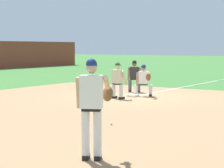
# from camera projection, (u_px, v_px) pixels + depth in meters

# --- Properties ---
(ground_plane) EXTENTS (160.00, 160.00, 0.00)m
(ground_plane) POSITION_uv_depth(u_px,v_px,m) (133.00, 97.00, 18.09)
(ground_plane) COLOR #3D7533
(infield_dirt_patch) EXTENTS (18.00, 18.00, 0.01)m
(infield_dirt_patch) POSITION_uv_depth(u_px,v_px,m) (120.00, 116.00, 13.04)
(infield_dirt_patch) COLOR #A87F56
(infield_dirt_patch) RESTS_ON ground
(foul_line_stripe) EXTENTS (11.64, 0.10, 0.00)m
(foul_line_stripe) POSITION_uv_depth(u_px,v_px,m) (189.00, 86.00, 22.95)
(foul_line_stripe) COLOR white
(foul_line_stripe) RESTS_ON ground
(first_base_bag) EXTENTS (0.38, 0.38, 0.09)m
(first_base_bag) POSITION_uv_depth(u_px,v_px,m) (133.00, 96.00, 18.08)
(first_base_bag) COLOR white
(first_base_bag) RESTS_ON ground
(baseball) EXTENTS (0.07, 0.07, 0.07)m
(baseball) POSITION_uv_depth(u_px,v_px,m) (111.00, 124.00, 11.54)
(baseball) COLOR white
(baseball) RESTS_ON ground
(pitcher) EXTENTS (0.83, 0.59, 1.86)m
(pitcher) POSITION_uv_depth(u_px,v_px,m) (93.00, 103.00, 7.94)
(pitcher) COLOR black
(pitcher) RESTS_ON ground
(first_baseman) EXTENTS (0.84, 0.98, 1.34)m
(first_baseman) POSITION_uv_depth(u_px,v_px,m) (144.00, 79.00, 18.19)
(first_baseman) COLOR black
(first_baseman) RESTS_ON ground
(baserunner) EXTENTS (0.51, 0.64, 1.46)m
(baserunner) POSITION_uv_depth(u_px,v_px,m) (118.00, 79.00, 17.33)
(baserunner) COLOR black
(baserunner) RESTS_ON ground
(umpire) EXTENTS (0.61, 0.67, 1.46)m
(umpire) POSITION_uv_depth(u_px,v_px,m) (134.00, 75.00, 19.86)
(umpire) COLOR black
(umpire) RESTS_ON ground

